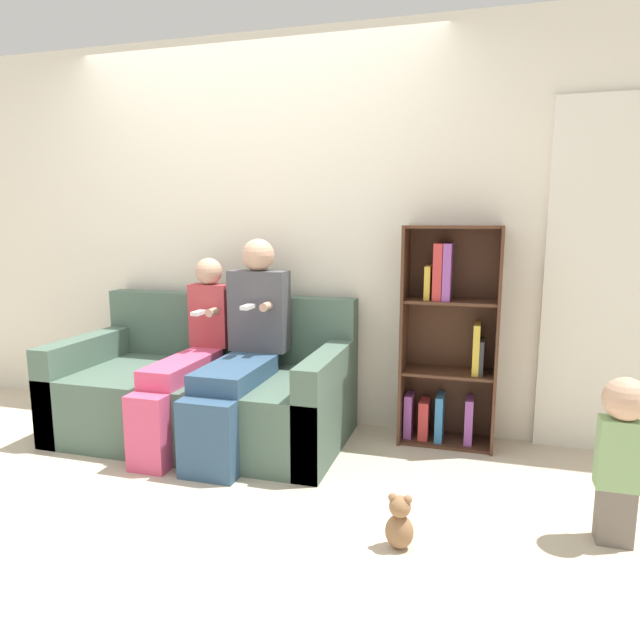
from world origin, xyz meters
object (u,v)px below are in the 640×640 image
(toddler_standing, at_px, (621,449))
(teddy_bear, at_px, (400,523))
(couch, at_px, (206,394))
(child_seated, at_px, (186,354))
(adult_seated, at_px, (243,345))
(bookshelf, at_px, (448,341))

(toddler_standing, height_order, teddy_bear, toddler_standing)
(couch, xyz_separation_m, child_seated, (-0.06, -0.12, 0.28))
(couch, height_order, adult_seated, adult_seated)
(adult_seated, height_order, teddy_bear, adult_seated)
(couch, height_order, teddy_bear, couch)
(adult_seated, relative_size, child_seated, 1.11)
(child_seated, distance_m, toddler_standing, 2.37)
(bookshelf, distance_m, teddy_bear, 1.38)
(couch, xyz_separation_m, adult_seated, (0.30, -0.07, 0.35))
(toddler_standing, distance_m, bookshelf, 1.26)
(child_seated, relative_size, bookshelf, 0.84)
(adult_seated, xyz_separation_m, toddler_standing, (1.95, -0.55, -0.21))
(child_seated, xyz_separation_m, teddy_bear, (1.44, -0.82, -0.44))
(toddler_standing, distance_m, teddy_bear, 0.97)
(adult_seated, height_order, toddler_standing, adult_seated)
(child_seated, height_order, toddler_standing, child_seated)
(couch, relative_size, toddler_standing, 2.44)
(couch, xyz_separation_m, toddler_standing, (2.25, -0.63, 0.14))
(bookshelf, bearing_deg, couch, -166.83)
(couch, relative_size, adult_seated, 1.42)
(toddler_standing, height_order, bookshelf, bookshelf)
(teddy_bear, bearing_deg, adult_seated, 141.48)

